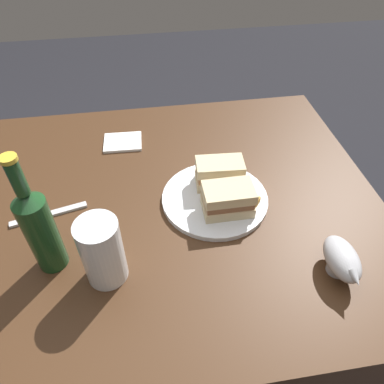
{
  "coord_description": "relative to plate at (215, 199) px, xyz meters",
  "views": [
    {
      "loc": [
        0.04,
        0.64,
        1.36
      ],
      "look_at": [
        -0.06,
        0.01,
        0.74
      ],
      "focal_mm": 33.99,
      "sensor_mm": 36.0,
      "label": 1
    }
  ],
  "objects": [
    {
      "name": "ground_plane",
      "position": [
        0.11,
        -0.02,
        -0.71
      ],
      "size": [
        6.0,
        6.0,
        0.0
      ],
      "primitive_type": "plane",
      "color": "black"
    },
    {
      "name": "dining_table",
      "position": [
        0.11,
        -0.02,
        -0.36
      ],
      "size": [
        1.06,
        0.9,
        0.71
      ],
      "primitive_type": "cube",
      "color": "#422816",
      "rests_on": "ground"
    },
    {
      "name": "plate",
      "position": [
        0.0,
        0.0,
        0.0
      ],
      "size": [
        0.26,
        0.26,
        0.01
      ],
      "primitive_type": "cylinder",
      "color": "white",
      "rests_on": "dining_table"
    },
    {
      "name": "sandwich_half_left",
      "position": [
        -0.02,
        0.05,
        0.04
      ],
      "size": [
        0.12,
        0.08,
        0.07
      ],
      "color": "beige",
      "rests_on": "plate"
    },
    {
      "name": "sandwich_half_right",
      "position": [
        -0.02,
        -0.05,
        0.04
      ],
      "size": [
        0.12,
        0.07,
        0.07
      ],
      "color": "beige",
      "rests_on": "plate"
    },
    {
      "name": "potato_wedge_front",
      "position": [
        -0.05,
        0.0,
        0.01
      ],
      "size": [
        0.04,
        0.04,
        0.02
      ],
      "primitive_type": "cube",
      "rotation": [
        0.0,
        0.0,
        2.58
      ],
      "color": "#AD702D",
      "rests_on": "plate"
    },
    {
      "name": "potato_wedge_middle",
      "position": [
        -0.08,
        0.03,
        0.02
      ],
      "size": [
        0.05,
        0.05,
        0.02
      ],
      "primitive_type": "cube",
      "rotation": [
        0.0,
        0.0,
        5.59
      ],
      "color": "gold",
      "rests_on": "plate"
    },
    {
      "name": "potato_wedge_back",
      "position": [
        -0.04,
        -0.02,
        0.01
      ],
      "size": [
        0.05,
        0.05,
        0.02
      ],
      "primitive_type": "cube",
      "rotation": [
        0.0,
        0.0,
        2.52
      ],
      "color": "gold",
      "rests_on": "plate"
    },
    {
      "name": "pint_glass",
      "position": [
        0.26,
        0.18,
        0.06
      ],
      "size": [
        0.08,
        0.08,
        0.15
      ],
      "color": "white",
      "rests_on": "dining_table"
    },
    {
      "name": "gravy_boat",
      "position": [
        -0.21,
        0.24,
        0.03
      ],
      "size": [
        0.07,
        0.13,
        0.07
      ],
      "color": "#B7B7BC",
      "rests_on": "dining_table"
    },
    {
      "name": "cider_bottle",
      "position": [
        0.38,
        0.13,
        0.11
      ],
      "size": [
        0.06,
        0.06,
        0.29
      ],
      "color": "#19421E",
      "rests_on": "dining_table"
    },
    {
      "name": "napkin",
      "position": [
        0.22,
        -0.28,
        -0.0
      ],
      "size": [
        0.11,
        0.09,
        0.01
      ],
      "primitive_type": "cube",
      "rotation": [
        0.0,
        0.0,
        -0.04
      ],
      "color": "white",
      "rests_on": "dining_table"
    },
    {
      "name": "fork",
      "position": [
        0.4,
        -0.01,
        -0.0
      ],
      "size": [
        0.18,
        0.06,
        0.01
      ],
      "primitive_type": "cube",
      "rotation": [
        0.0,
        0.0,
        3.38
      ],
      "color": "silver",
      "rests_on": "dining_table"
    }
  ]
}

